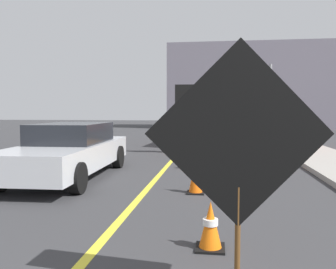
{
  "coord_description": "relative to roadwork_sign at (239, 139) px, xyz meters",
  "views": [
    {
      "loc": [
        1.47,
        0.14,
        1.72
      ],
      "look_at": [
        0.67,
        6.12,
        1.31
      ],
      "focal_mm": 38.02,
      "sensor_mm": 36.0,
      "label": 1
    }
  ],
  "objects": [
    {
      "name": "far_building_block",
      "position": [
        3.12,
        32.7,
        2.45
      ],
      "size": [
        15.55,
        6.98,
        7.84
      ],
      "primitive_type": "cube",
      "color": "slate",
      "rests_on": "ground"
    },
    {
      "name": "traffic_cone_near_sign",
      "position": [
        -0.25,
        1.21,
        -1.18
      ],
      "size": [
        0.36,
        0.36,
        0.6
      ],
      "color": "black",
      "rests_on": "ground"
    },
    {
      "name": "traffic_cone_mid_lane",
      "position": [
        -0.6,
        4.17,
        -1.1
      ],
      "size": [
        0.36,
        0.36,
        0.76
      ],
      "color": "black",
      "rests_on": "ground"
    },
    {
      "name": "highway_guide_sign",
      "position": [
        2.86,
        23.09,
        1.95
      ],
      "size": [
        2.79,
        0.18,
        5.0
      ],
      "color": "gray",
      "rests_on": "ground"
    },
    {
      "name": "pickup_car",
      "position": [
        -3.91,
        5.51,
        -0.77
      ],
      "size": [
        2.05,
        5.15,
        1.38
      ],
      "color": "silver",
      "rests_on": "ground"
    },
    {
      "name": "roadwork_sign",
      "position": [
        0.0,
        0.0,
        0.0
      ],
      "size": [
        1.62,
        0.25,
        2.33
      ],
      "color": "#593819",
      "rests_on": "ground"
    },
    {
      "name": "lane_center_stripe",
      "position": [
        -1.67,
        2.75,
        -1.47
      ],
      "size": [
        0.14,
        36.0,
        0.01
      ],
      "primitive_type": "cube",
      "color": "yellow",
      "rests_on": "ground"
    },
    {
      "name": "box_truck",
      "position": [
        0.75,
        15.11,
        0.28
      ],
      "size": [
        2.69,
        7.01,
        3.21
      ],
      "color": "black",
      "rests_on": "ground"
    },
    {
      "name": "traffic_cone_far_lane",
      "position": [
        -0.95,
        7.22,
        -1.18
      ],
      "size": [
        0.36,
        0.36,
        0.59
      ],
      "color": "black",
      "rests_on": "ground"
    },
    {
      "name": "arrow_board_trailer",
      "position": [
        -0.95,
        10.52,
        -0.99
      ],
      "size": [
        1.6,
        1.87,
        2.7
      ],
      "color": "orange",
      "rests_on": "ground"
    }
  ]
}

